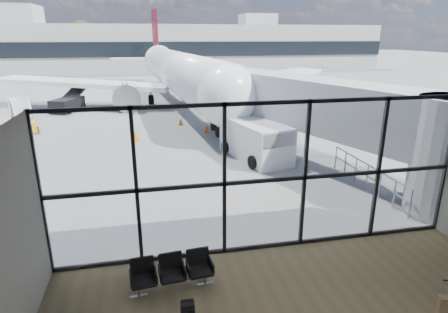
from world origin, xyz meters
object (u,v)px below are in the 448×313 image
object	(u,v)px
seating_row	(171,270)
backpack	(188,311)
belt_loader	(68,104)
mobile_stairs	(23,124)
airliner	(178,72)
suitcase	(445,306)
service_van	(256,140)

from	to	relation	value
seating_row	backpack	bearing A→B (deg)	-83.00
belt_loader	mobile_stairs	size ratio (longest dim) A/B	1.37
seating_row	backpack	distance (m)	1.29
backpack	airliner	xyz separation A→B (m)	(2.43, 29.64, 2.64)
seating_row	suitcase	world-z (taller)	seating_row
suitcase	service_van	size ratio (longest dim) A/B	0.19
seating_row	mobile_stairs	size ratio (longest dim) A/B	0.64
service_van	belt_loader	distance (m)	19.76
backpack	suitcase	distance (m)	5.88
seating_row	suitcase	xyz separation A→B (m)	(6.05, -2.32, -0.24)
airliner	service_van	bearing A→B (deg)	-87.92
airliner	suitcase	bearing A→B (deg)	-89.01
belt_loader	mobile_stairs	world-z (taller)	mobile_stairs
airliner	seating_row	bearing A→B (deg)	-100.66
airliner	belt_loader	bearing A→B (deg)	-168.10
suitcase	mobile_stairs	distance (m)	25.66
suitcase	belt_loader	world-z (taller)	belt_loader
seating_row	belt_loader	size ratio (longest dim) A/B	0.47
suitcase	mobile_stairs	size ratio (longest dim) A/B	0.28
service_van	mobile_stairs	world-z (taller)	mobile_stairs
suitcase	belt_loader	distance (m)	30.64
seating_row	backpack	size ratio (longest dim) A/B	4.45
service_van	belt_loader	world-z (taller)	belt_loader
service_van	suitcase	bearing A→B (deg)	-100.09
service_van	belt_loader	xyz separation A→B (m)	(-12.02, 15.68, -0.34)
backpack	suitcase	world-z (taller)	suitcase
seating_row	backpack	world-z (taller)	seating_row
service_van	airliner	bearing A→B (deg)	82.71
belt_loader	seating_row	bearing A→B (deg)	-53.94
seating_row	service_van	distance (m)	11.02
suitcase	seating_row	bearing A→B (deg)	176.46
backpack	belt_loader	bearing A→B (deg)	106.27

